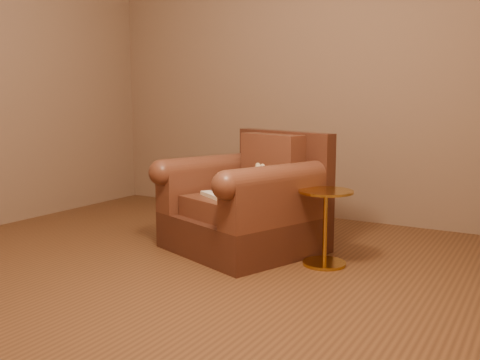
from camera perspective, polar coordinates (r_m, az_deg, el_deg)
The scene contains 5 objects.
floor at distance 3.36m, azimuth -8.06°, elevation -9.79°, with size 4.00×4.00×0.00m, color brown.
armchair at distance 3.78m, azimuth 0.83°, elevation -2.63°, with size 1.16×1.14×0.83m.
teddy_bear at distance 3.79m, azimuth 1.86°, elevation -0.19°, with size 0.16×0.18×0.22m.
guidebook at distance 3.65m, azimuth -1.75°, elevation -1.63°, with size 0.39×0.35×0.03m.
side_table at distance 3.46m, azimuth 9.06°, elevation -4.77°, with size 0.35×0.35×0.49m.
Camera 1 is at (2.00, -2.49, 1.05)m, focal length 40.00 mm.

